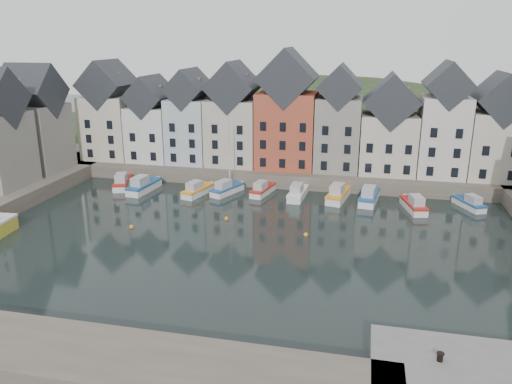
% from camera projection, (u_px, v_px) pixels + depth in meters
% --- Properties ---
extents(ground, '(260.00, 260.00, 0.00)m').
position_uv_depth(ground, '(242.00, 249.00, 51.97)').
color(ground, black).
rests_on(ground, ground).
extents(far_quay, '(90.00, 16.00, 2.00)m').
position_uv_depth(far_quay, '(288.00, 169.00, 79.64)').
color(far_quay, '#534C40').
rests_on(far_quay, ground).
extents(near_wall, '(50.00, 6.00, 2.00)m').
position_uv_depth(near_wall, '(17.00, 352.00, 33.23)').
color(near_wall, '#534C40').
rests_on(near_wall, ground).
extents(hillside, '(153.60, 70.40, 64.00)m').
position_uv_depth(hillside, '(305.00, 223.00, 109.49)').
color(hillside, black).
rests_on(hillside, ground).
extents(far_terrace, '(72.37, 8.16, 17.78)m').
position_uv_depth(far_terrace, '(308.00, 123.00, 74.78)').
color(far_terrace, beige).
rests_on(far_terrace, far_quay).
extents(left_terrace, '(7.65, 17.00, 15.69)m').
position_uv_depth(left_terrace, '(15.00, 129.00, 69.39)').
color(left_terrace, gray).
rests_on(left_terrace, left_quay).
extents(mooring_buoys, '(20.50, 5.50, 0.50)m').
position_uv_depth(mooring_buoys, '(220.00, 227.00, 57.73)').
color(mooring_buoys, orange).
rests_on(mooring_buoys, ground).
extents(boat_a, '(3.82, 6.69, 2.45)m').
position_uv_depth(boat_a, '(122.00, 182.00, 73.22)').
color(boat_a, silver).
rests_on(boat_a, ground).
extents(boat_b, '(2.80, 7.05, 2.64)m').
position_uv_depth(boat_b, '(143.00, 186.00, 71.26)').
color(boat_b, silver).
rests_on(boat_b, ground).
extents(boat_c, '(3.27, 6.30, 2.31)m').
position_uv_depth(boat_c, '(197.00, 190.00, 69.63)').
color(boat_c, silver).
rests_on(boat_c, ground).
extents(boat_d, '(3.91, 6.21, 11.36)m').
position_uv_depth(boat_d, '(227.00, 189.00, 70.20)').
color(boat_d, silver).
rests_on(boat_d, ground).
extents(boat_e, '(2.89, 5.99, 2.21)m').
position_uv_depth(boat_e, '(262.00, 190.00, 69.96)').
color(boat_e, silver).
rests_on(boat_e, ground).
extents(boat_f, '(2.32, 6.37, 2.41)m').
position_uv_depth(boat_f, '(298.00, 193.00, 68.28)').
color(boat_f, silver).
rests_on(boat_f, ground).
extents(boat_g, '(3.25, 7.10, 2.63)m').
position_uv_depth(boat_g, '(338.00, 194.00, 67.48)').
color(boat_g, silver).
rests_on(boat_g, ground).
extents(boat_h, '(2.94, 6.95, 2.59)m').
position_uv_depth(boat_h, '(369.00, 197.00, 66.54)').
color(boat_h, silver).
rests_on(boat_h, ground).
extents(boat_i, '(3.28, 6.39, 2.35)m').
position_uv_depth(boat_i, '(414.00, 205.00, 63.44)').
color(boat_i, silver).
rests_on(boat_i, ground).
extents(boat_j, '(3.76, 5.59, 2.07)m').
position_uv_depth(boat_j, '(470.00, 203.00, 64.30)').
color(boat_j, silver).
rests_on(boat_j, ground).
extents(mooring_bollard, '(0.48, 0.48, 0.56)m').
position_uv_depth(mooring_bollard, '(440.00, 357.00, 30.67)').
color(mooring_bollard, black).
rests_on(mooring_bollard, near_quay).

